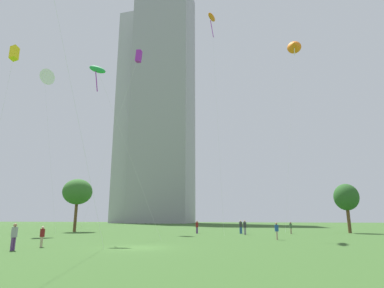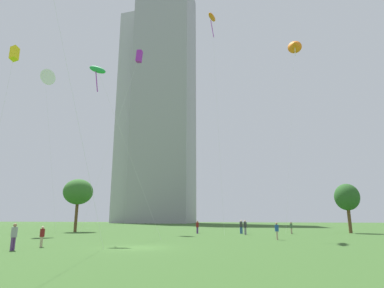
% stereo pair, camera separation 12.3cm
% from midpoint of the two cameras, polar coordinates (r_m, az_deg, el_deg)
% --- Properties ---
extents(ground, '(280.00, 280.00, 0.00)m').
position_cam_midpoint_polar(ground, '(24.88, -9.81, -17.93)').
color(ground, '#335623').
extents(person_standing_0, '(0.39, 0.39, 1.77)m').
position_cam_midpoint_polar(person_standing_0, '(25.38, -29.29, -14.08)').
color(person_standing_0, '#593372').
rests_on(person_standing_0, ground).
extents(person_standing_1, '(0.41, 0.41, 1.84)m').
position_cam_midpoint_polar(person_standing_1, '(43.60, 9.64, -14.40)').
color(person_standing_1, gray).
rests_on(person_standing_1, ground).
extents(person_standing_2, '(0.41, 0.41, 1.84)m').
position_cam_midpoint_polar(person_standing_2, '(46.20, 8.92, -14.35)').
color(person_standing_2, '#1E478C').
rests_on(person_standing_2, ground).
extents(person_standing_3, '(0.39, 0.39, 1.75)m').
position_cam_midpoint_polar(person_standing_3, '(46.09, 1.06, -14.57)').
color(person_standing_3, '#593372').
rests_on(person_standing_3, ground).
extents(person_standing_4, '(0.35, 0.35, 1.58)m').
position_cam_midpoint_polar(person_standing_4, '(47.11, 17.52, -14.08)').
color(person_standing_4, tan).
rests_on(person_standing_4, ground).
extents(person_standing_5, '(0.38, 0.38, 1.69)m').
position_cam_midpoint_polar(person_standing_5, '(34.03, 15.13, -14.70)').
color(person_standing_5, tan).
rests_on(person_standing_5, ground).
extents(person_standing_6, '(0.34, 0.34, 1.54)m').
position_cam_midpoint_polar(person_standing_6, '(27.39, -25.27, -14.58)').
color(person_standing_6, tan).
rests_on(person_standing_6, ground).
extents(kite_flying_2, '(5.88, 7.43, 32.96)m').
position_cam_midpoint_polar(kite_flying_2, '(62.47, -9.45, 15.29)').
color(kite_flying_2, silver).
rests_on(kite_flying_2, ground).
extents(kite_flying_3, '(5.42, 6.56, 33.78)m').
position_cam_midpoint_polar(kite_flying_3, '(62.48, 18.05, 16.64)').
color(kite_flying_3, silver).
rests_on(kite_flying_3, ground).
extents(kite_flying_4, '(1.83, 4.55, 33.29)m').
position_cam_midpoint_polar(kite_flying_4, '(52.39, 3.70, 21.77)').
color(kite_flying_4, silver).
rests_on(kite_flying_4, ground).
extents(kite_flying_5, '(8.67, 2.16, 19.30)m').
position_cam_midpoint_polar(kite_flying_5, '(38.29, -16.56, 12.66)').
color(kite_flying_5, silver).
rests_on(kite_flying_5, ground).
extents(kite_flying_6, '(5.83, 3.22, 25.75)m').
position_cam_midpoint_polar(kite_flying_6, '(57.67, -24.89, 10.78)').
color(kite_flying_6, silver).
rests_on(kite_flying_6, ground).
extents(kite_flying_7, '(1.29, 2.50, 17.61)m').
position_cam_midpoint_polar(kite_flying_7, '(34.13, -29.27, 13.98)').
color(kite_flying_7, silver).
rests_on(kite_flying_7, ground).
extents(park_tree_0, '(3.52, 3.52, 7.09)m').
position_cam_midpoint_polar(park_tree_0, '(52.62, 26.20, -8.62)').
color(park_tree_0, brown).
rests_on(park_tree_0, ground).
extents(park_tree_1, '(4.64, 4.64, 8.31)m').
position_cam_midpoint_polar(park_tree_1, '(54.91, -19.77, -8.14)').
color(park_tree_1, brown).
rests_on(park_tree_1, ground).
extents(distant_highrise_0, '(24.80, 20.33, 109.90)m').
position_cam_midpoint_polar(distant_highrise_0, '(145.34, -4.86, 8.19)').
color(distant_highrise_0, '#939399').
rests_on(distant_highrise_0, ground).
extents(distant_highrise_1, '(26.36, 23.17, 99.55)m').
position_cam_midpoint_polar(distant_highrise_1, '(151.67, -7.55, 5.26)').
color(distant_highrise_1, '#A8A8AD').
rests_on(distant_highrise_1, ground).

